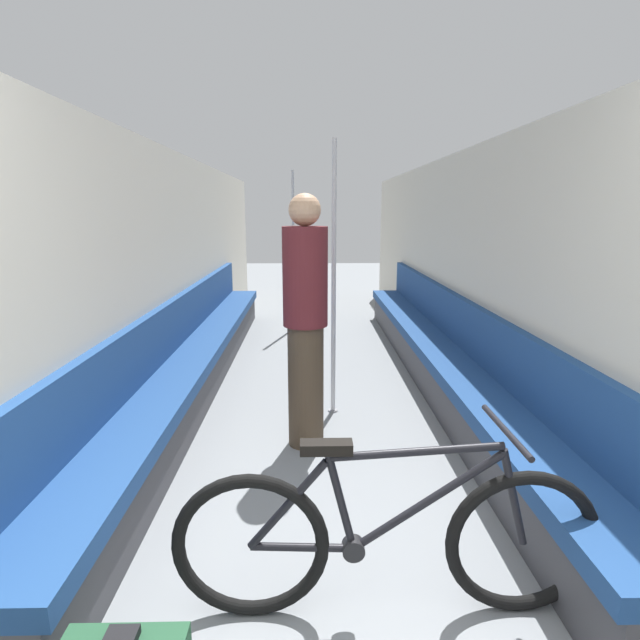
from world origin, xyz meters
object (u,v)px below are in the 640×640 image
(bench_seat_row_left, at_px, (196,359))
(passenger_standing, at_px, (305,320))
(grab_pole_far, at_px, (334,286))
(grab_pole_near, at_px, (293,254))
(bench_seat_row_right, at_px, (441,357))
(bicycle, at_px, (387,539))

(bench_seat_row_left, xyz_separation_m, passenger_standing, (1.02, -1.15, 0.61))
(grab_pole_far, distance_m, passenger_standing, 0.63)
(passenger_standing, bearing_deg, grab_pole_near, 94.68)
(bench_seat_row_right, bearing_deg, bench_seat_row_left, 180.00)
(passenger_standing, bearing_deg, grab_pole_far, 70.94)
(passenger_standing, bearing_deg, bench_seat_row_left, 133.31)
(grab_pole_far, relative_size, passenger_standing, 1.24)
(bench_seat_row_left, xyz_separation_m, grab_pole_far, (1.24, -0.58, 0.76))
(bicycle, bearing_deg, grab_pole_far, 78.58)
(bench_seat_row_left, xyz_separation_m, bench_seat_row_right, (2.27, 0.00, 0.00))
(bench_seat_row_left, relative_size, bicycle, 3.62)
(bench_seat_row_right, relative_size, grab_pole_far, 2.90)
(bench_seat_row_right, height_order, grab_pole_near, grab_pole_near)
(grab_pole_near, height_order, passenger_standing, grab_pole_near)
(bench_seat_row_right, relative_size, bicycle, 3.62)
(bench_seat_row_right, bearing_deg, bicycle, -108.82)
(grab_pole_near, height_order, grab_pole_far, same)
(grab_pole_near, distance_m, grab_pole_far, 2.99)
(bench_seat_row_left, height_order, bench_seat_row_right, same)
(bench_seat_row_right, height_order, grab_pole_far, grab_pole_far)
(bench_seat_row_right, relative_size, passenger_standing, 3.60)
(grab_pole_near, xyz_separation_m, grab_pole_far, (0.40, -2.96, 0.00))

